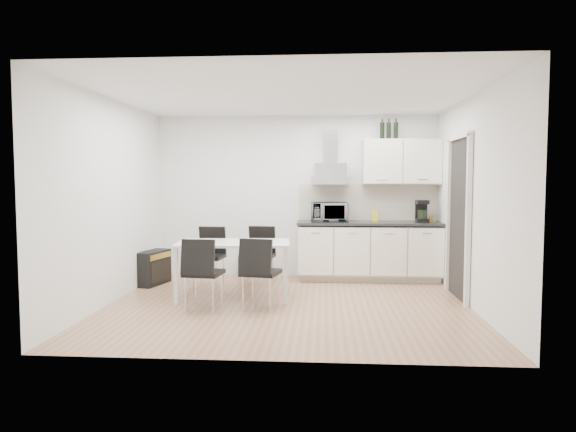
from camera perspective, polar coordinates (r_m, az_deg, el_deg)
name	(u,v)px	position (r m, az deg, el deg)	size (l,w,h in m)	color
ground	(288,305)	(6.52, -0.05, -9.88)	(4.50, 4.50, 0.00)	#AA7D5D
wall_back	(296,197)	(8.33, 0.92, 2.18)	(4.50, 0.10, 2.60)	white
wall_front	(271,211)	(4.35, -1.92, 0.51)	(4.50, 0.10, 2.60)	white
wall_left	(111,201)	(6.87, -19.12, 1.57)	(0.10, 4.00, 2.60)	white
wall_right	(474,202)	(6.57, 19.92, 1.45)	(0.10, 4.00, 2.60)	white
ceiling	(288,95)	(6.42, -0.05, 13.29)	(4.50, 4.50, 0.00)	white
doorway	(458,219)	(7.11, 18.35, -0.36)	(0.08, 1.04, 2.10)	white
kitchenette	(371,227)	(8.12, 9.20, -1.24)	(2.22, 0.64, 2.52)	beige
dining_table	(234,247)	(6.84, -6.07, -3.50)	(1.54, 0.96, 0.75)	white
chair_far_left	(209,258)	(7.57, -8.82, -4.59)	(0.44, 0.50, 0.88)	black
chair_far_right	(259,257)	(7.56, -3.26, -4.56)	(0.44, 0.50, 0.88)	black
chair_near_left	(204,274)	(6.28, -9.33, -6.36)	(0.44, 0.50, 0.88)	black
chair_near_right	(261,273)	(6.25, -3.03, -6.38)	(0.44, 0.50, 0.88)	black
guitar_amp	(153,268)	(7.99, -14.74, -5.57)	(0.40, 0.65, 0.51)	black
floor_speaker	(246,266)	(8.43, -4.64, -5.53)	(0.21, 0.18, 0.34)	black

